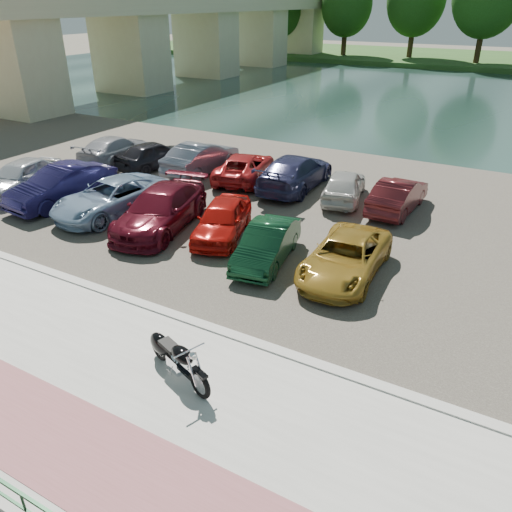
% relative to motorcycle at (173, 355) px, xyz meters
% --- Properties ---
extents(ground, '(200.00, 200.00, 0.00)m').
position_rel_motorcycle_xyz_m(ground, '(0.36, -0.18, -0.56)').
color(ground, '#595447').
rests_on(ground, ground).
extents(promenade, '(60.00, 6.00, 0.10)m').
position_rel_motorcycle_xyz_m(promenade, '(0.36, -1.18, -0.51)').
color(promenade, '#B0AEA6').
rests_on(promenade, ground).
extents(pink_path, '(60.00, 2.00, 0.01)m').
position_rel_motorcycle_xyz_m(pink_path, '(0.36, -2.68, -0.46)').
color(pink_path, '#905153').
rests_on(pink_path, promenade).
extents(kerb, '(60.00, 0.30, 0.14)m').
position_rel_motorcycle_xyz_m(kerb, '(0.36, 1.82, -0.49)').
color(kerb, '#B0AEA6').
rests_on(kerb, ground).
extents(parking_lot, '(60.00, 18.00, 0.04)m').
position_rel_motorcycle_xyz_m(parking_lot, '(0.36, 10.82, -0.54)').
color(parking_lot, '#3E3932').
rests_on(parking_lot, ground).
extents(river, '(120.00, 40.00, 0.00)m').
position_rel_motorcycle_xyz_m(river, '(0.36, 39.82, -0.56)').
color(river, '#1A2F2A').
rests_on(river, ground).
extents(far_bank, '(120.00, 24.00, 0.60)m').
position_rel_motorcycle_xyz_m(far_bank, '(0.36, 71.82, -0.26)').
color(far_bank, '#254C1B').
rests_on(far_bank, ground).
extents(bridge, '(7.00, 56.00, 8.55)m').
position_rel_motorcycle_xyz_m(bridge, '(-27.64, 40.84, 4.96)').
color(bridge, '#C9B98B').
rests_on(bridge, ground).
extents(railing, '(24.04, 0.05, 0.90)m').
position_rel_motorcycle_xyz_m(railing, '(0.36, -4.18, 0.23)').
color(railing, '#15301E').
rests_on(railing, promenade).
extents(motorcycle, '(2.24, 1.08, 1.05)m').
position_rel_motorcycle_xyz_m(motorcycle, '(0.00, 0.00, 0.00)').
color(motorcycle, black).
rests_on(motorcycle, promenade).
extents(car_0, '(2.46, 4.46, 1.44)m').
position_rel_motorcycle_xyz_m(car_0, '(-13.27, 6.37, 0.20)').
color(car_0, '#A9AFB6').
rests_on(car_0, parking_lot).
extents(car_1, '(2.05, 4.81, 1.54)m').
position_rel_motorcycle_xyz_m(car_1, '(-10.64, 6.34, 0.25)').
color(car_1, '#1A1542').
rests_on(car_1, parking_lot).
extents(car_2, '(2.94, 5.20, 1.37)m').
position_rel_motorcycle_xyz_m(car_2, '(-8.02, 6.47, 0.16)').
color(car_2, '#7D98B5').
rests_on(car_2, parking_lot).
extents(car_3, '(3.06, 5.40, 1.48)m').
position_rel_motorcycle_xyz_m(car_3, '(-5.47, 6.32, 0.22)').
color(car_3, '#500B18').
rests_on(car_3, parking_lot).
extents(car_4, '(2.65, 4.15, 1.31)m').
position_rel_motorcycle_xyz_m(car_4, '(-3.08, 6.80, 0.14)').
color(car_4, '#AF100B').
rests_on(car_4, parking_lot).
extents(car_5, '(1.92, 3.89, 1.23)m').
position_rel_motorcycle_xyz_m(car_5, '(-0.79, 5.87, 0.09)').
color(car_5, '#0E341C').
rests_on(car_5, parking_lot).
extents(car_6, '(2.23, 4.50, 1.23)m').
position_rel_motorcycle_xyz_m(car_6, '(1.73, 6.26, 0.09)').
color(car_6, '#A67E26').
rests_on(car_6, parking_lot).
extents(car_7, '(2.43, 4.84, 1.35)m').
position_rel_motorcycle_xyz_m(car_7, '(-13.00, 11.86, 0.15)').
color(car_7, '#9B9BA4').
rests_on(car_7, parking_lot).
extents(car_8, '(2.46, 4.28, 1.37)m').
position_rel_motorcycle_xyz_m(car_8, '(-10.53, 12.04, 0.16)').
color(car_8, black).
rests_on(car_8, parking_lot).
extents(car_9, '(1.70, 4.58, 1.49)m').
position_rel_motorcycle_xyz_m(car_9, '(-8.00, 12.55, 0.23)').
color(car_9, slate).
rests_on(car_9, parking_lot).
extents(car_10, '(3.10, 4.86, 1.25)m').
position_rel_motorcycle_xyz_m(car_10, '(-5.62, 12.66, 0.10)').
color(car_10, '#AA1C1D').
rests_on(car_10, parking_lot).
extents(car_11, '(2.30, 5.24, 1.50)m').
position_rel_motorcycle_xyz_m(car_11, '(-3.04, 12.75, 0.23)').
color(car_11, '#27284C').
rests_on(car_11, parking_lot).
extents(car_12, '(2.32, 4.07, 1.31)m').
position_rel_motorcycle_xyz_m(car_12, '(-0.60, 12.41, 0.13)').
color(car_12, beige).
rests_on(car_12, parking_lot).
extents(car_13, '(1.56, 4.04, 1.31)m').
position_rel_motorcycle_xyz_m(car_13, '(1.70, 12.31, 0.13)').
color(car_13, '#4B1417').
rests_on(car_13, parking_lot).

